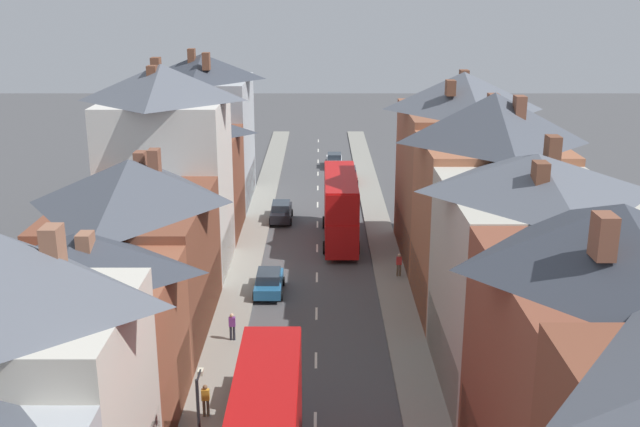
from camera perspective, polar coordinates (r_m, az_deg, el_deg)
pavement_left at (r=53.74m, az=-5.80°, el=-4.00°), size 2.20×104.00×0.14m
pavement_right at (r=53.70m, az=5.12°, el=-4.00°), size 2.20×104.00×0.14m
centre_line_dashes at (r=51.64m, az=-0.35°, el=-4.87°), size 0.14×97.80×0.01m
terrace_row_left at (r=40.07m, az=-15.18°, el=-3.08°), size 8.00×73.70×14.55m
terrace_row_right at (r=32.57m, az=17.85°, el=-6.97°), size 8.00×59.36×13.55m
double_decker_bus_mid_street at (r=58.04m, az=1.44°, el=0.52°), size 2.74×10.80×5.30m
car_near_blue at (r=36.75m, az=-5.42°, el=-13.05°), size 1.90×3.94×1.64m
car_near_silver at (r=76.35m, az=2.05°, el=2.97°), size 1.90×4.45×1.67m
car_parked_left_a at (r=48.84m, az=-4.02°, el=-5.22°), size 1.90×4.08×1.58m
car_parked_right_a at (r=63.79m, az=-3.10°, el=0.16°), size 1.90×4.38×1.67m
car_mid_black at (r=83.14m, az=0.98°, el=4.09°), size 1.90×3.86×1.58m
pedestrian_mid_left at (r=35.68m, az=-8.82°, el=-13.79°), size 0.36×0.22×1.61m
pedestrian_mid_right at (r=42.48m, az=-6.82°, el=-8.46°), size 0.36×0.22×1.61m
pedestrian_far_left at (r=51.45m, az=5.92°, el=-3.82°), size 0.36×0.22×1.61m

